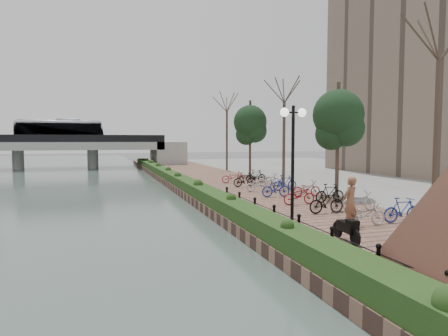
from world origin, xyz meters
name	(u,v)px	position (x,y,z in m)	size (l,w,h in m)	color
ground	(272,264)	(0.00, 0.00, 0.00)	(220.00, 220.00, 0.00)	#59595B
promenade	(226,187)	(4.00, 17.50, 0.25)	(8.00, 75.00, 0.50)	brown
inland_pavement	(402,180)	(20.00, 17.50, 0.25)	(24.00, 75.00, 0.50)	gray
hedge	(175,178)	(0.60, 20.00, 0.80)	(1.10, 56.00, 0.60)	#1E3915
chain_fence	(286,221)	(1.40, 2.00, 0.85)	(0.10, 14.10, 0.70)	black
lamppost	(293,139)	(1.85, 2.40, 3.77)	(1.02, 0.32, 4.49)	black
motorcycle	(346,228)	(2.58, 0.06, 0.94)	(0.44, 1.41, 0.88)	black
pedestrian	(350,202)	(4.00, 1.92, 1.44)	(0.69, 0.45, 1.88)	brown
bicycle_parking	(291,188)	(5.49, 9.76, 0.97)	(2.40, 17.32, 1.00)	#A7A8AC
street_trees	(306,141)	(8.00, 12.68, 3.69)	(3.20, 37.12, 6.80)	#352A1F
bridge	(27,143)	(-13.95, 45.00, 3.37)	(36.00, 10.77, 6.50)	#AAABA5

